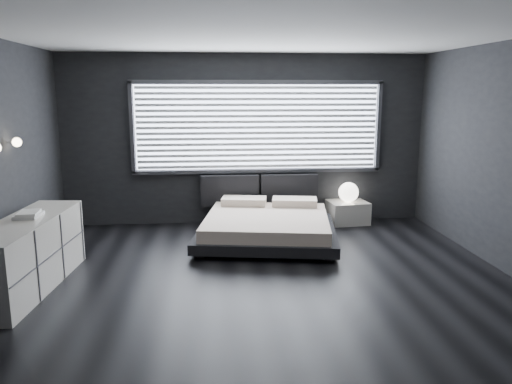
{
  "coord_description": "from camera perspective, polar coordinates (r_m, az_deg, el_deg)",
  "views": [
    {
      "loc": [
        -0.58,
        -5.52,
        2.2
      ],
      "look_at": [
        0.0,
        0.85,
        0.9
      ],
      "focal_mm": 35.0,
      "sensor_mm": 36.0,
      "label": 1
    }
  ],
  "objects": [
    {
      "name": "room",
      "position": [
        5.61,
        0.8,
        3.28
      ],
      "size": [
        6.04,
        6.0,
        2.8
      ],
      "color": "black",
      "rests_on": "ground"
    },
    {
      "name": "window",
      "position": [
        8.27,
        0.21,
        7.41
      ],
      "size": [
        4.14,
        0.09,
        1.52
      ],
      "color": "white",
      "rests_on": "ground"
    },
    {
      "name": "headboard",
      "position": [
        8.36,
        0.42,
        0.25
      ],
      "size": [
        1.96,
        0.16,
        0.52
      ],
      "color": "black",
      "rests_on": "ground"
    },
    {
      "name": "sconce_far",
      "position": [
        6.61,
        -25.68,
        5.15
      ],
      "size": [
        0.18,
        0.11,
        0.11
      ],
      "color": "silver",
      "rests_on": "ground"
    },
    {
      "name": "bed",
      "position": [
        7.42,
        1.27,
        -3.84
      ],
      "size": [
        2.27,
        2.2,
        0.51
      ],
      "color": "black",
      "rests_on": "ground"
    },
    {
      "name": "nightstand",
      "position": [
        8.58,
        10.41,
        -2.28
      ],
      "size": [
        0.68,
        0.59,
        0.37
      ],
      "primitive_type": "cube",
      "rotation": [
        0.0,
        0.0,
        0.1
      ],
      "color": "beige",
      "rests_on": "ground"
    },
    {
      "name": "orb_lamp",
      "position": [
        8.47,
        10.53,
        -0.02
      ],
      "size": [
        0.33,
        0.33,
        0.33
      ],
      "primitive_type": "sphere",
      "color": "white",
      "rests_on": "nightstand"
    },
    {
      "name": "dresser",
      "position": [
        6.19,
        -24.6,
        -6.49
      ],
      "size": [
        0.76,
        2.04,
        0.8
      ],
      "color": "beige",
      "rests_on": "ground"
    },
    {
      "name": "book_stack",
      "position": [
        6.2,
        -24.55,
        -2.34
      ],
      "size": [
        0.26,
        0.34,
        0.07
      ],
      "color": "silver",
      "rests_on": "dresser"
    }
  ]
}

